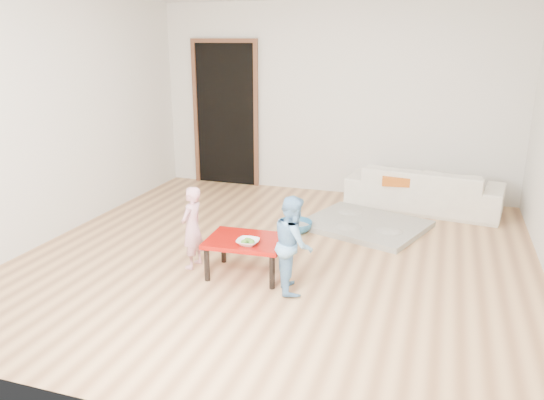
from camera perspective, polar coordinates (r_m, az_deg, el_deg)
The scene contains 13 objects.
floor at distance 5.40m, azimuth 0.67°, elevation -6.01°, with size 5.00×5.00×0.01m, color #A16E45.
back_wall at distance 7.44m, azimuth 6.66°, elevation 10.63°, with size 5.00×0.02×2.60m, color silver.
left_wall at distance 6.26m, azimuth -21.92°, elevation 8.34°, with size 0.02×5.00×2.60m, color silver.
doorway at distance 7.93m, azimuth -4.96°, elevation 9.07°, with size 1.02×0.08×2.11m, color brown, non-canonical shape.
sofa at distance 7.04m, azimuth 16.02°, elevation 1.21°, with size 1.89×0.74×0.55m, color white.
cushion at distance 6.84m, azimuth 13.55°, elevation 2.22°, with size 0.43×0.38×0.11m, color #CC5D16.
red_table at distance 4.93m, azimuth -2.77°, elevation -6.12°, with size 0.71×0.53×0.36m, color #950D08, non-canonical shape.
bowl at distance 4.72m, azimuth -2.61°, elevation -4.55°, with size 0.20×0.20×0.05m, color white.
broccoli at distance 4.72m, azimuth -2.61°, elevation -4.51°, with size 0.12×0.12×0.06m, color #2D5919, non-canonical shape.
child_pink at distance 5.07m, azimuth -8.59°, elevation -2.95°, with size 0.29×0.19×0.80m, color #D86276.
child_blue at distance 4.56m, azimuth 2.30°, elevation -4.73°, with size 0.41×0.32×0.85m, color #598CCF.
basin at distance 6.04m, azimuth 2.49°, elevation -2.87°, with size 0.39×0.39×0.12m, color teal.
blanket at distance 6.27m, azimuth 9.96°, elevation -2.64°, with size 1.29×1.07×0.06m, color #B0AB9B, non-canonical shape.
Camera 1 is at (1.50, -4.74, 2.11)m, focal length 35.00 mm.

